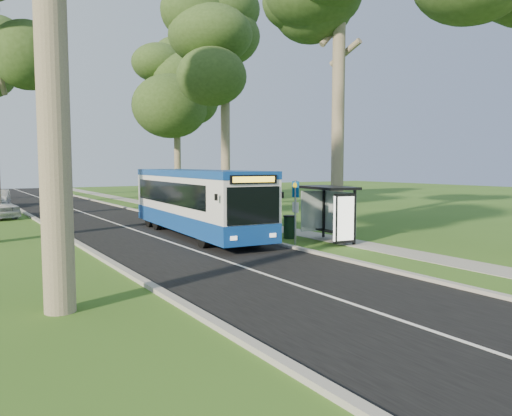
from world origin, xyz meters
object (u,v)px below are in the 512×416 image
at_px(bus_stop_sign, 295,205).
at_px(bus_shelter, 336,203).
at_px(litter_bin, 290,227).
at_px(bus, 196,202).

bearing_deg(bus_stop_sign, bus_shelter, -23.21).
bearing_deg(bus_shelter, bus_stop_sign, 170.15).
height_order(bus_shelter, litter_bin, bus_shelter).
height_order(bus, bus_stop_sign, bus).
bearing_deg(litter_bin, bus_shelter, -66.82).
relative_size(bus, bus_stop_sign, 4.37).
bearing_deg(bus_shelter, litter_bin, 120.41).
height_order(bus_stop_sign, litter_bin, bus_stop_sign).
distance_m(bus_shelter, litter_bin, 2.54).
bearing_deg(litter_bin, bus_stop_sign, -118.35).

